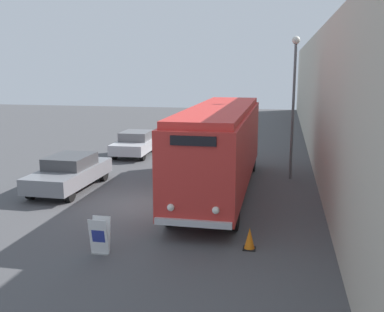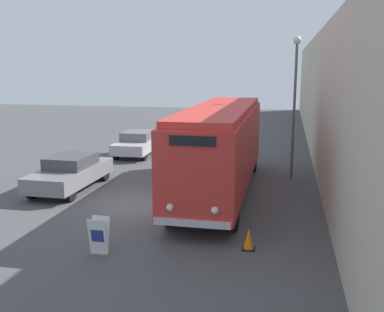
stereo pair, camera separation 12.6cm
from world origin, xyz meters
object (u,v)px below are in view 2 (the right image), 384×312
(streetlamp, at_px, (295,88))
(traffic_cone, at_px, (249,239))
(sign_board, at_px, (99,236))
(parked_car_near, at_px, (71,172))
(parked_car_mid, at_px, (138,143))
(vintage_bus, at_px, (221,145))

(streetlamp, height_order, traffic_cone, streetlamp)
(sign_board, height_order, parked_car_near, parked_car_near)
(streetlamp, xyz_separation_m, parked_car_mid, (-8.83, 4.00, -3.46))
(vintage_bus, xyz_separation_m, streetlamp, (2.88, 3.03, 2.16))
(vintage_bus, distance_m, parked_car_mid, 9.29)
(sign_board, height_order, parked_car_mid, parked_car_mid)
(streetlamp, distance_m, parked_car_mid, 10.29)
(parked_car_mid, xyz_separation_m, traffic_cone, (7.59, -12.63, -0.39))
(vintage_bus, bearing_deg, sign_board, -109.65)
(parked_car_near, height_order, traffic_cone, parked_car_near)
(parked_car_near, relative_size, traffic_cone, 7.33)
(vintage_bus, xyz_separation_m, sign_board, (-2.41, -6.74, -1.51))
(traffic_cone, bearing_deg, vintage_bus, 106.36)
(streetlamp, relative_size, traffic_cone, 10.01)
(vintage_bus, bearing_deg, streetlamp, 46.39)
(sign_board, relative_size, parked_car_near, 0.22)
(streetlamp, bearing_deg, sign_board, -118.44)
(vintage_bus, height_order, streetlamp, streetlamp)
(sign_board, distance_m, streetlamp, 11.69)
(parked_car_mid, relative_size, traffic_cone, 6.70)
(traffic_cone, bearing_deg, parked_car_mid, 121.00)
(traffic_cone, bearing_deg, streetlamp, 81.85)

